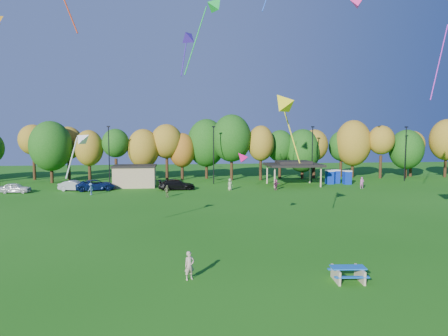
{
  "coord_description": "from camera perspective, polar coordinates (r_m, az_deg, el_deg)",
  "views": [
    {
      "loc": [
        -3.56,
        -22.28,
        8.12
      ],
      "look_at": [
        -0.29,
        6.0,
        5.57
      ],
      "focal_mm": 32.0,
      "sensor_mm": 36.0,
      "label": 1
    }
  ],
  "objects": [
    {
      "name": "tree_line",
      "position": [
        67.87,
        -4.46,
        3.24
      ],
      "size": [
        93.57,
        10.55,
        11.15
      ],
      "color": "black",
      "rests_on": "ground"
    },
    {
      "name": "car_d",
      "position": [
        56.87,
        -6.79,
        -2.37
      ],
      "size": [
        5.3,
        2.56,
        1.49
      ],
      "primitive_type": "imported",
      "rotation": [
        0.0,
        0.0,
        1.66
      ],
      "color": "black",
      "rests_on": "ground"
    },
    {
      "name": "lamp_posts",
      "position": [
        62.61,
        -1.49,
        2.17
      ],
      "size": [
        64.5,
        0.25,
        9.09
      ],
      "color": "black",
      "rests_on": "ground"
    },
    {
      "name": "porta_potties",
      "position": [
        65.58,
        15.9,
        -1.22
      ],
      "size": [
        3.75,
        2.54,
        2.18
      ],
      "color": "#0C2CA5",
      "rests_on": "ground"
    },
    {
      "name": "car_a",
      "position": [
        60.48,
        -27.66,
        -2.54
      ],
      "size": [
        4.05,
        1.8,
        1.35
      ],
      "primitive_type": "imported",
      "rotation": [
        0.0,
        0.0,
        1.52
      ],
      "color": "silver",
      "rests_on": "ground"
    },
    {
      "name": "kite_6",
      "position": [
        40.31,
        -4.96,
        18.18
      ],
      "size": [
        2.07,
        2.9,
        4.64
      ],
      "color": "#3A1C9D"
    },
    {
      "name": "ground",
      "position": [
        23.98,
        2.42,
        -14.68
      ],
      "size": [
        160.0,
        160.0,
        0.0
      ],
      "primitive_type": "plane",
      "color": "#19600F",
      "rests_on": "ground"
    },
    {
      "name": "kite_8",
      "position": [
        31.89,
        2.47,
        1.65
      ],
      "size": [
        1.37,
        1.22,
        1.12
      ],
      "color": "#C50A5B"
    },
    {
      "name": "kite_12",
      "position": [
        39.43,
        -1.16,
        22.34
      ],
      "size": [
        4.22,
        2.62,
        7.42
      ],
      "color": "green"
    },
    {
      "name": "far_person_0",
      "position": [
        56.24,
        0.86,
        -2.35
      ],
      "size": [
        0.95,
        0.86,
        1.63
      ],
      "primitive_type": "imported",
      "rotation": [
        0.0,
        0.0,
        0.55
      ],
      "color": "#96A571",
      "rests_on": "ground"
    },
    {
      "name": "far_person_1",
      "position": [
        54.72,
        -18.49,
        -2.86
      ],
      "size": [
        0.94,
        1.15,
        1.55
      ],
      "primitive_type": "imported",
      "rotation": [
        0.0,
        0.0,
        4.28
      ],
      "color": "#4B74A5",
      "rests_on": "ground"
    },
    {
      "name": "kite_1",
      "position": [
        29.92,
        8.33,
        9.35
      ],
      "size": [
        2.89,
        3.12,
        5.65
      ],
      "color": "yellow"
    },
    {
      "name": "pavilion",
      "position": [
        62.02,
        9.87,
        0.52
      ],
      "size": [
        8.2,
        6.2,
        3.77
      ],
      "color": "tan",
      "rests_on": "ground"
    },
    {
      "name": "kite_7",
      "position": [
        28.97,
        -19.34,
        3.97
      ],
      "size": [
        2.09,
        1.36,
        3.39
      ],
      "color": "silver"
    },
    {
      "name": "far_person_4",
      "position": [
        61.2,
        19.1,
        -2.0
      ],
      "size": [
        0.62,
        0.42,
        1.66
      ],
      "primitive_type": "imported",
      "rotation": [
        0.0,
        0.0,
        6.25
      ],
      "color": "#C05AA2",
      "rests_on": "ground"
    },
    {
      "name": "utility_building",
      "position": [
        60.97,
        -12.62,
        -1.11
      ],
      "size": [
        6.3,
        4.3,
        3.25
      ],
      "color": "tan",
      "rests_on": "ground"
    },
    {
      "name": "car_b",
      "position": [
        59.22,
        -20.53,
        -2.39
      ],
      "size": [
        4.58,
        2.5,
        1.43
      ],
      "primitive_type": "imported",
      "rotation": [
        0.0,
        0.0,
        1.33
      ],
      "color": "#A3A3A8",
      "rests_on": "ground"
    },
    {
      "name": "kite_flyer",
      "position": [
        22.71,
        -4.95,
        -13.72
      ],
      "size": [
        0.68,
        0.58,
        1.59
      ],
      "primitive_type": "imported",
      "rotation": [
        0.0,
        0.0,
        0.42
      ],
      "color": "#C2A292",
      "rests_on": "ground"
    },
    {
      "name": "far_person_5",
      "position": [
        56.79,
        7.44,
        -2.36
      ],
      "size": [
        1.31,
        1.36,
        1.55
      ],
      "primitive_type": "imported",
      "rotation": [
        0.0,
        0.0,
        0.82
      ],
      "color": "#8D3A62",
      "rests_on": "ground"
    },
    {
      "name": "car_c",
      "position": [
        58.74,
        -17.83,
        -2.33
      ],
      "size": [
        5.87,
        3.64,
        1.51
      ],
      "primitive_type": "imported",
      "rotation": [
        0.0,
        0.0,
        1.79
      ],
      "color": "navy",
      "rests_on": "ground"
    },
    {
      "name": "picnic_table",
      "position": [
        23.53,
        17.28,
        -14.1
      ],
      "size": [
        1.98,
        1.69,
        0.8
      ],
      "rotation": [
        0.0,
        0.0,
        -0.09
      ],
      "color": "tan",
      "rests_on": "ground"
    },
    {
      "name": "far_person_2",
      "position": [
        50.49,
        -8.15,
        -3.3
      ],
      "size": [
        0.98,
        0.75,
        1.54
      ],
      "primitive_type": "imported",
      "rotation": [
        0.0,
        0.0,
        0.48
      ],
      "color": "olive",
      "rests_on": "ground"
    },
    {
      "name": "kite_10",
      "position": [
        47.77,
        18.16,
        21.57
      ],
      "size": [
        1.93,
        1.73,
        1.63
      ],
      "color": "#FC2A84"
    }
  ]
}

